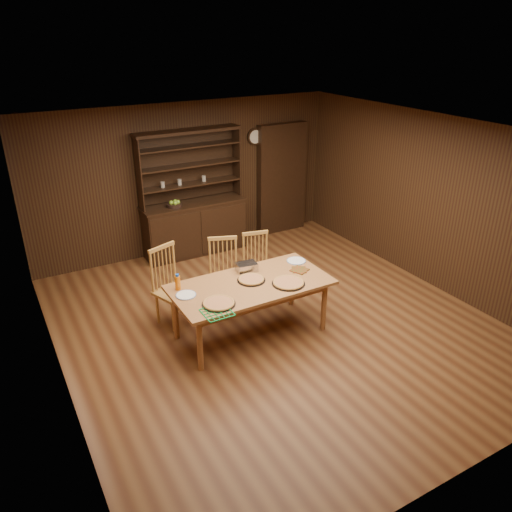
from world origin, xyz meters
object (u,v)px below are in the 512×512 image
chair_left (169,282)px  juice_bottle (178,282)px  chair_center (224,271)px  china_hutch (194,221)px  chair_right (257,263)px  dining_table (251,288)px

chair_left → juice_bottle: size_ratio=5.21×
chair_center → china_hutch: bearing=99.9°
china_hutch → juice_bottle: 2.81m
chair_center → juice_bottle: bearing=-128.9°
china_hutch → chair_right: china_hutch is taller
chair_center → chair_right: (0.56, 0.04, -0.03)m
dining_table → juice_bottle: juice_bottle is taller
china_hutch → chair_right: (0.17, -1.94, -0.06)m
chair_right → juice_bottle: 1.57m
dining_table → chair_left: chair_left is taller
china_hutch → dining_table: size_ratio=1.07×
chair_right → chair_left: bearing=-166.4°
chair_right → juice_bottle: size_ratio=4.78×
dining_table → chair_right: bearing=56.0°
chair_left → china_hutch: bearing=38.3°
dining_table → chair_right: size_ratio=2.02×
china_hutch → juice_bottle: (-1.27, -2.49, 0.25)m
chair_right → juice_bottle: bearing=-146.1°
dining_table → juice_bottle: (-0.86, 0.31, 0.17)m
chair_right → chair_center: bearing=-162.8°
dining_table → chair_left: bearing=133.3°
china_hutch → chair_right: size_ratio=2.16×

